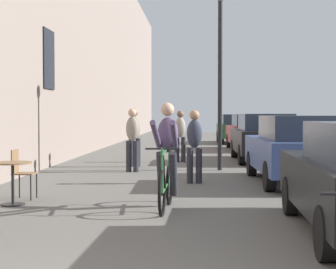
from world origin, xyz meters
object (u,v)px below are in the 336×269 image
parked_car_fourth (251,131)px  cafe_chair_far_toward_street (21,170)px  parked_car_fifth (235,128)px  street_lamp (220,56)px  pedestrian_mid (132,136)px  pedestrian_near (194,142)px  parked_car_second (297,148)px  parked_car_third (263,137)px  pedestrian_furthest (180,133)px  pedestrian_far (135,134)px  cafe_table_far (13,174)px  cyclist_on_bicycle (167,158)px

parked_car_fourth → cafe_chair_far_toward_street: bearing=-111.4°
cafe_chair_far_toward_street → parked_car_fifth: size_ratio=0.21×
cafe_chair_far_toward_street → street_lamp: bearing=54.8°
parked_car_fourth → pedestrian_mid: bearing=-113.6°
pedestrian_near → pedestrian_mid: (-1.65, 2.34, 0.04)m
cafe_chair_far_toward_street → parked_car_second: size_ratio=0.21×
pedestrian_near → parked_car_third: pedestrian_near is taller
pedestrian_furthest → street_lamp: (1.16, -2.55, 2.18)m
cafe_chair_far_toward_street → pedestrian_far: 6.36m
cafe_table_far → pedestrian_furthest: size_ratio=0.44×
pedestrian_far → street_lamp: bearing=-19.2°
street_lamp → parked_car_second: street_lamp is taller
pedestrian_far → parked_car_second: bearing=-42.8°
parked_car_fourth → parked_car_fifth: parked_car_fourth is taller
cafe_chair_far_toward_street → parked_car_second: 5.90m
street_lamp → cafe_table_far: bearing=-121.7°
cafe_chair_far_toward_street → pedestrian_near: bearing=38.0°
parked_car_third → parked_car_fifth: 11.48m
cafe_table_far → cafe_chair_far_toward_street: cafe_chair_far_toward_street is taller
cyclist_on_bicycle → parked_car_fifth: (2.51, 20.52, -0.02)m
cafe_chair_far_toward_street → cafe_table_far: bearing=-83.3°
cafe_table_far → cafe_chair_far_toward_street: (-0.08, 0.65, -0.00)m
parked_car_third → pedestrian_mid: bearing=-138.1°
cafe_chair_far_toward_street → pedestrian_furthest: bearing=71.7°
cafe_chair_far_toward_street → pedestrian_near: pedestrian_near is taller
pedestrian_mid → parked_car_fifth: (3.74, 14.93, -0.15)m
cyclist_on_bicycle → pedestrian_mid: 5.73m
pedestrian_near → cyclist_on_bicycle: bearing=-97.5°
pedestrian_near → parked_car_fifth: bearing=83.1°
cyclist_on_bicycle → street_lamp: (1.10, 6.18, 2.30)m
cyclist_on_bicycle → pedestrian_near: bearing=82.5°
pedestrian_mid → parked_car_fourth: pedestrian_mid is taller
pedestrian_furthest → parked_car_fourth: size_ratio=0.38×
parked_car_second → pedestrian_near: bearing=-178.3°
pedestrian_mid → pedestrian_furthest: 3.34m
cafe_table_far → cafe_chair_far_toward_street: 0.66m
pedestrian_near → parked_car_third: (2.20, 5.80, -0.11)m
pedestrian_mid → parked_car_fifth: 15.39m
pedestrian_far → parked_car_fourth: size_ratio=0.39×
cafe_table_far → pedestrian_far: pedestrian_far is taller
parked_car_second → parked_car_fifth: 17.20m
cafe_chair_far_toward_street → parked_car_fifth: 20.37m
pedestrian_furthest → parked_car_fourth: bearing=64.9°
pedestrian_far → street_lamp: street_lamp is taller
pedestrian_near → street_lamp: (0.68, 2.93, 2.20)m
pedestrian_near → parked_car_fifth: pedestrian_near is taller
pedestrian_near → parked_car_fourth: bearing=78.5°
parked_car_second → cyclist_on_bicycle: bearing=-128.8°
parked_car_fourth → parked_car_fifth: bearing=92.6°
cafe_table_far → street_lamp: street_lamp is taller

